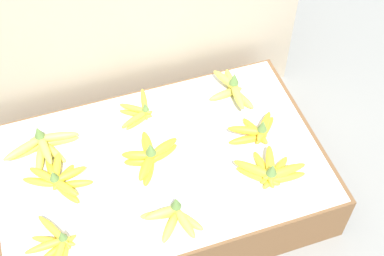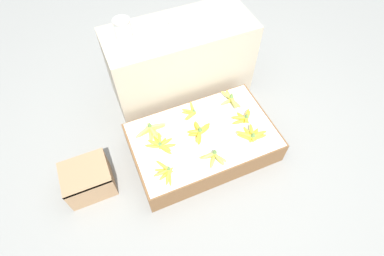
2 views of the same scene
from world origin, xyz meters
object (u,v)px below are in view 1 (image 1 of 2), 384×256
(banana_bunch_back_midleft, at_px, (140,111))
(banana_bunch_middle_midleft, at_px, (150,155))
(banana_bunch_front_midright, at_px, (270,172))
(banana_bunch_back_left, at_px, (43,146))
(banana_bunch_front_midleft, at_px, (173,218))
(banana_bunch_front_left, at_px, (56,244))
(banana_bunch_middle_left, at_px, (59,179))
(banana_bunch_back_midright, at_px, (232,89))
(banana_bunch_middle_midright, at_px, (256,131))

(banana_bunch_back_midleft, bearing_deg, banana_bunch_middle_midleft, -95.56)
(banana_bunch_front_midright, xyz_separation_m, banana_bunch_back_left, (-0.71, 0.35, -0.00))
(banana_bunch_middle_midleft, distance_m, banana_bunch_back_left, 0.38)
(banana_bunch_front_midright, distance_m, banana_bunch_middle_midleft, 0.41)
(banana_bunch_back_midleft, bearing_deg, banana_bunch_front_midleft, -91.83)
(banana_bunch_front_left, bearing_deg, banana_bunch_back_left, 87.16)
(banana_bunch_back_left, height_order, banana_bunch_back_midleft, banana_bunch_back_left)
(banana_bunch_middle_left, relative_size, banana_bunch_back_left, 0.85)
(banana_bunch_back_left, distance_m, banana_bunch_back_midright, 0.73)
(banana_bunch_middle_left, bearing_deg, banana_bunch_front_midleft, -39.68)
(banana_bunch_front_midleft, xyz_separation_m, banana_bunch_front_midright, (0.36, 0.06, 0.00))
(banana_bunch_middle_left, height_order, banana_bunch_back_midleft, banana_bunch_middle_left)
(banana_bunch_middle_left, bearing_deg, banana_bunch_back_midright, 15.32)
(banana_bunch_front_midleft, relative_size, banana_bunch_middle_midright, 0.93)
(banana_bunch_front_midleft, distance_m, banana_bunch_front_midright, 0.37)
(banana_bunch_front_midleft, xyz_separation_m, banana_bunch_middle_left, (-0.32, 0.26, -0.00))
(banana_bunch_front_midleft, xyz_separation_m, banana_bunch_back_left, (-0.35, 0.42, -0.00))
(banana_bunch_front_midright, height_order, banana_bunch_middle_midleft, banana_bunch_middle_midleft)
(banana_bunch_front_left, bearing_deg, banana_bunch_back_midleft, 48.74)
(banana_bunch_front_midright, height_order, banana_bunch_back_midright, banana_bunch_back_midright)
(banana_bunch_front_left, xyz_separation_m, banana_bunch_front_midright, (0.73, 0.03, 0.01))
(banana_bunch_front_left, relative_size, banana_bunch_middle_midleft, 1.08)
(banana_bunch_middle_left, relative_size, banana_bunch_back_midright, 0.97)
(banana_bunch_back_midleft, distance_m, banana_bunch_back_midright, 0.36)
(banana_bunch_front_midleft, xyz_separation_m, banana_bunch_middle_midleft, (-0.01, 0.25, 0.00))
(banana_bunch_back_left, bearing_deg, banana_bunch_middle_midleft, -25.45)
(banana_bunch_middle_midleft, bearing_deg, banana_bunch_front_left, -148.42)
(banana_bunch_front_midright, relative_size, banana_bunch_back_left, 0.86)
(banana_bunch_front_left, height_order, banana_bunch_back_midright, banana_bunch_back_midright)
(banana_bunch_front_midleft, bearing_deg, banana_bunch_middle_midleft, 91.32)
(banana_bunch_middle_midleft, height_order, banana_bunch_back_midleft, banana_bunch_middle_midleft)
(banana_bunch_middle_left, height_order, banana_bunch_back_left, banana_bunch_back_left)
(banana_bunch_middle_midright, bearing_deg, banana_bunch_front_left, -164.59)
(banana_bunch_middle_left, distance_m, banana_bunch_middle_midright, 0.70)
(banana_bunch_front_left, height_order, banana_bunch_middle_midleft, banana_bunch_middle_midleft)
(banana_bunch_front_left, bearing_deg, banana_bunch_middle_midright, 15.41)
(banana_bunch_middle_midleft, xyz_separation_m, banana_bunch_back_midleft, (0.02, 0.21, -0.01))
(banana_bunch_front_midleft, height_order, banana_bunch_front_midright, banana_bunch_front_midright)
(banana_bunch_middle_left, relative_size, banana_bunch_back_midleft, 1.36)
(banana_bunch_front_midright, xyz_separation_m, banana_bunch_middle_left, (-0.68, 0.20, -0.00))
(banana_bunch_middle_left, bearing_deg, banana_bunch_middle_midright, -2.05)
(banana_bunch_front_left, relative_size, banana_bunch_front_midleft, 1.19)
(banana_bunch_front_midright, distance_m, banana_bunch_back_left, 0.79)
(banana_bunch_front_midleft, relative_size, banana_bunch_back_midleft, 1.13)
(banana_bunch_front_midleft, relative_size, banana_bunch_middle_midleft, 0.91)
(banana_bunch_front_midright, distance_m, banana_bunch_middle_left, 0.71)
(banana_bunch_middle_midright, xyz_separation_m, banana_bunch_back_left, (-0.73, 0.18, -0.00))
(banana_bunch_front_midright, height_order, banana_bunch_middle_left, banana_bunch_front_midright)
(banana_bunch_front_midleft, relative_size, banana_bunch_front_midright, 0.82)
(banana_bunch_middle_left, xyz_separation_m, banana_bunch_back_midleft, (0.33, 0.20, -0.00))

